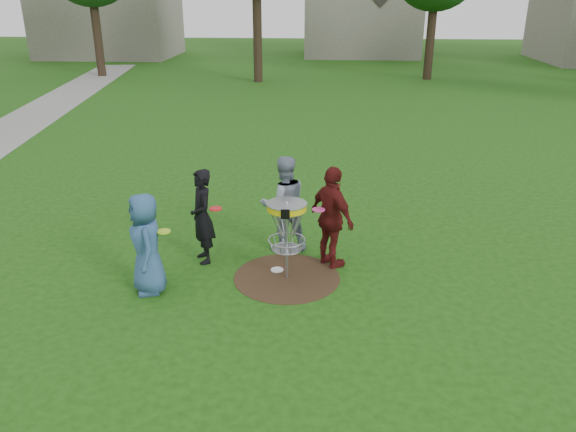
# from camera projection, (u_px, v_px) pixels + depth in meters

# --- Properties ---
(ground) EXTENTS (100.00, 100.00, 0.00)m
(ground) POSITION_uv_depth(u_px,v_px,m) (287.00, 277.00, 9.48)
(ground) COLOR #19470F
(ground) RESTS_ON ground
(dirt_patch) EXTENTS (1.80, 1.80, 0.01)m
(dirt_patch) POSITION_uv_depth(u_px,v_px,m) (287.00, 277.00, 9.48)
(dirt_patch) COLOR #47331E
(dirt_patch) RESTS_ON ground
(player_blue) EXTENTS (0.80, 0.95, 1.65)m
(player_blue) POSITION_uv_depth(u_px,v_px,m) (146.00, 244.00, 8.77)
(player_blue) COLOR #2F5583
(player_blue) RESTS_ON ground
(player_black) EXTENTS (0.63, 0.73, 1.70)m
(player_black) POSITION_uv_depth(u_px,v_px,m) (202.00, 217.00, 9.76)
(player_black) COLOR black
(player_black) RESTS_ON ground
(player_grey) EXTENTS (1.06, 0.94, 1.80)m
(player_grey) POSITION_uv_depth(u_px,v_px,m) (284.00, 204.00, 10.18)
(player_grey) COLOR #7D8AA2
(player_grey) RESTS_ON ground
(player_maroon) EXTENTS (1.00, 1.10, 1.81)m
(player_maroon) POSITION_uv_depth(u_px,v_px,m) (332.00, 218.00, 9.56)
(player_maroon) COLOR #581514
(player_maroon) RESTS_ON ground
(disc_on_grass) EXTENTS (0.22, 0.22, 0.02)m
(disc_on_grass) POSITION_uv_depth(u_px,v_px,m) (277.00, 270.00, 9.71)
(disc_on_grass) COLOR white
(disc_on_grass) RESTS_ON ground
(disc_golf_basket) EXTENTS (0.66, 0.67, 1.38)m
(disc_golf_basket) POSITION_uv_depth(u_px,v_px,m) (287.00, 222.00, 9.09)
(disc_golf_basket) COLOR #9EA0A5
(disc_golf_basket) RESTS_ON ground
(held_discs) EXTENTS (2.62, 1.56, 0.11)m
(held_discs) POSITION_uv_depth(u_px,v_px,m) (247.00, 212.00, 9.38)
(held_discs) COLOR #ABE719
(held_discs) RESTS_ON ground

